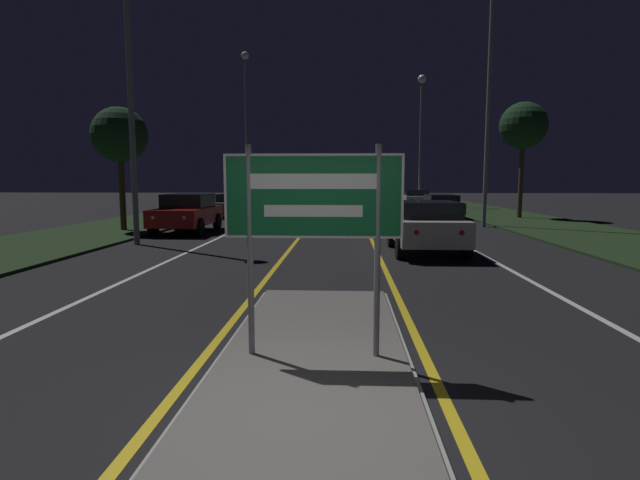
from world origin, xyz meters
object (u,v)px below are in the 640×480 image
streetlight_right_far (421,116)px  car_approaching_0 (187,212)px  streetlight_left_far (246,111)px  car_receding_1 (440,205)px  car_approaching_1 (234,205)px  highway_sign (313,207)px  streetlight_left_near (128,45)px  car_receding_2 (415,198)px  car_receding_0 (426,225)px  streetlight_right_near (489,81)px

streetlight_right_far → car_approaching_0: 23.65m
streetlight_left_far → car_receding_1: streetlight_left_far is taller
car_approaching_0 → car_approaching_1: car_approaching_0 is taller
highway_sign → streetlight_right_far: (6.12, 33.55, 5.14)m
streetlight_left_near → car_receding_1: 17.95m
highway_sign → streetlight_right_far: bearing=79.7°
streetlight_left_far → car_approaching_1: (0.51, -6.60, -6.19)m
car_receding_2 → car_receding_0: bearing=-97.1°
streetlight_left_near → streetlight_left_far: (-0.11, 19.27, 0.63)m
highway_sign → car_approaching_0: highway_sign is taller
car_receding_0 → streetlight_right_near: bearing=64.7°
streetlight_left_near → car_receding_1: size_ratio=1.94×
streetlight_left_near → car_receding_2: bearing=60.9°
car_receding_2 → streetlight_left_near: bearing=-119.1°
car_approaching_0 → streetlight_left_far: bearing=92.1°
highway_sign → car_receding_2: size_ratio=0.50×
streetlight_left_far → streetlight_right_far: size_ratio=1.09×
highway_sign → car_receding_1: (5.64, 22.41, -1.07)m
streetlight_right_near → car_approaching_0: 13.99m
car_receding_0 → car_approaching_0: bearing=148.4°
car_receding_1 → car_receding_2: 9.33m
car_receding_2 → streetlight_right_near: bearing=-85.9°
car_approaching_1 → streetlight_right_far: bearing=41.1°
car_receding_0 → car_receding_2: (2.85, 22.88, -0.03)m
streetlight_left_far → car_receding_0: 23.46m
car_approaching_0 → streetlight_right_far: bearing=58.1°
streetlight_left_far → streetlight_right_near: size_ratio=1.00×
car_approaching_1 → streetlight_right_near: bearing=-25.1°
car_receding_0 → highway_sign: bearing=-106.9°
streetlight_left_near → car_receding_0: (9.08, -1.45, -5.45)m
car_approaching_0 → car_approaching_1: (-0.07, 8.82, -0.11)m
streetlight_right_far → car_receding_2: bearing=-107.9°
streetlight_left_near → car_approaching_0: 6.68m
streetlight_left_near → car_receding_2: size_ratio=2.00×
car_receding_2 → car_approaching_1: car_receding_2 is taller
streetlight_left_near → car_receding_2: 25.14m
car_receding_2 → car_approaching_1: bearing=-142.8°
streetlight_right_near → car_approaching_1: (-12.58, 5.88, -5.64)m
highway_sign → car_receding_1: size_ratio=0.49×
streetlight_left_far → car_receding_1: size_ratio=2.24×
highway_sign → streetlight_right_near: 18.87m
highway_sign → car_receding_2: bearing=80.1°
streetlight_right_near → car_approaching_1: size_ratio=2.39×
car_receding_1 → car_receding_2: car_receding_2 is taller
highway_sign → streetlight_left_near: (-6.40, 10.31, 4.47)m
car_receding_1 → car_approaching_1: (-11.64, 0.56, -0.01)m
car_receding_0 → car_approaching_0: (-8.62, 5.29, 0.01)m
highway_sign → car_approaching_0: 15.38m
car_approaching_1 → streetlight_left_far: bearing=94.4°
streetlight_left_far → car_approaching_1: size_ratio=2.39×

